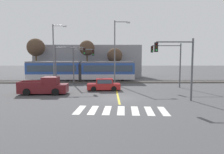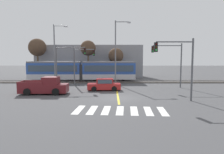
{
  "view_description": "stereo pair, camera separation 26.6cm",
  "coord_description": "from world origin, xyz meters",
  "views": [
    {
      "loc": [
        -0.9,
        -20.28,
        4.04
      ],
      "look_at": [
        -0.57,
        6.56,
        1.6
      ],
      "focal_mm": 32.0,
      "sensor_mm": 36.0,
      "label": 1
    },
    {
      "loc": [
        -0.63,
        -20.29,
        4.04
      ],
      "look_at": [
        -0.57,
        6.56,
        1.6
      ],
      "focal_mm": 32.0,
      "sensor_mm": 36.0,
      "label": 2
    }
  ],
  "objects": [
    {
      "name": "street_lamp_west",
      "position": [
        -9.56,
        11.53,
        5.31
      ],
      "size": [
        2.24,
        0.28,
        9.42
      ],
      "color": "slate",
      "rests_on": "ground"
    },
    {
      "name": "rail_near",
      "position": [
        0.0,
        13.85,
        0.23
      ],
      "size": [
        120.0,
        0.08,
        0.1
      ],
      "primitive_type": "cube",
      "color": "#939399",
      "rests_on": "track_bed"
    },
    {
      "name": "crosswalk_stripe_6",
      "position": [
        3.29,
        -5.16,
        0.0
      ],
      "size": [
        0.76,
        2.83,
        0.01
      ],
      "primitive_type": "cube",
      "rotation": [
        0.0,
        0.0,
        -0.07
      ],
      "color": "silver",
      "rests_on": "ground"
    },
    {
      "name": "bare_tree_far_west",
      "position": [
        -15.44,
        19.58,
        6.27
      ],
      "size": [
        3.5,
        3.5,
        8.06
      ],
      "color": "brown",
      "rests_on": "ground"
    },
    {
      "name": "crosswalk_stripe_0",
      "position": [
        -3.29,
        -4.68,
        0.0
      ],
      "size": [
        0.76,
        2.83,
        0.01
      ],
      "primitive_type": "cube",
      "rotation": [
        0.0,
        0.0,
        -0.07
      ],
      "color": "silver",
      "rests_on": "ground"
    },
    {
      "name": "crosswalk_stripe_4",
      "position": [
        1.1,
        -5.0,
        0.0
      ],
      "size": [
        0.76,
        2.83,
        0.01
      ],
      "primitive_type": "cube",
      "rotation": [
        0.0,
        0.0,
        -0.07
      ],
      "color": "silver",
      "rests_on": "ground"
    },
    {
      "name": "bare_tree_east",
      "position": [
        0.14,
        19.77,
        4.65
      ],
      "size": [
        3.03,
        3.03,
        6.21
      ],
      "color": "brown",
      "rests_on": "ground"
    },
    {
      "name": "sedan_crossing",
      "position": [
        -1.64,
        5.19,
        0.7
      ],
      "size": [
        4.28,
        2.08,
        1.52
      ],
      "color": "#B22323",
      "rests_on": "ground"
    },
    {
      "name": "traffic_light_mid_left",
      "position": [
        -6.92,
        7.46,
        4.01
      ],
      "size": [
        4.25,
        0.38,
        6.0
      ],
      "color": "#515459",
      "rests_on": "ground"
    },
    {
      "name": "traffic_light_mid_right",
      "position": [
        7.59,
        7.56,
        4.17
      ],
      "size": [
        4.25,
        0.38,
        6.2
      ],
      "color": "#515459",
      "rests_on": "ground"
    },
    {
      "name": "traffic_light_far_left",
      "position": [
        -5.3,
        10.1,
        3.88
      ],
      "size": [
        3.25,
        0.38,
        5.94
      ],
      "color": "#515459",
      "rests_on": "ground"
    },
    {
      "name": "rail_far",
      "position": [
        0.0,
        15.29,
        0.23
      ],
      "size": [
        120.0,
        0.08,
        0.1
      ],
      "primitive_type": "cube",
      "color": "#939399",
      "rests_on": "track_bed"
    },
    {
      "name": "traffic_light_near_right",
      "position": [
        5.75,
        -1.3,
        4.0
      ],
      "size": [
        3.75,
        0.38,
        5.98
      ],
      "color": "#515459",
      "rests_on": "ground"
    },
    {
      "name": "light_rail_tram",
      "position": [
        -5.9,
        14.57,
        2.05
      ],
      "size": [
        18.5,
        2.64,
        3.43
      ],
      "color": "#B7BAC1",
      "rests_on": "track_bed"
    },
    {
      "name": "track_bed",
      "position": [
        0.0,
        14.57,
        0.09
      ],
      "size": [
        120.0,
        4.0,
        0.18
      ],
      "primitive_type": "cube",
      "color": "#4C4742",
      "rests_on": "ground"
    },
    {
      "name": "crosswalk_stripe_5",
      "position": [
        2.19,
        -5.08,
        0.0
      ],
      "size": [
        0.76,
        2.83,
        0.01
      ],
      "primitive_type": "cube",
      "rotation": [
        0.0,
        0.0,
        -0.07
      ],
      "color": "silver",
      "rests_on": "ground"
    },
    {
      "name": "lane_centre_line",
      "position": [
        0.0,
        4.83,
        0.0
      ],
      "size": [
        0.2,
        15.49,
        0.01
      ],
      "primitive_type": "cube",
      "color": "gold",
      "rests_on": "ground"
    },
    {
      "name": "pickup_truck",
      "position": [
        -8.36,
        2.53,
        0.84
      ],
      "size": [
        5.45,
        2.34,
        1.98
      ],
      "color": "maroon",
      "rests_on": "ground"
    },
    {
      "name": "crosswalk_stripe_2",
      "position": [
        -1.1,
        -4.84,
        0.0
      ],
      "size": [
        0.76,
        2.83,
        0.01
      ],
      "primitive_type": "cube",
      "rotation": [
        0.0,
        0.0,
        -0.07
      ],
      "color": "silver",
      "rests_on": "ground"
    },
    {
      "name": "crosswalk_stripe_3",
      "position": [
        0.0,
        -4.92,
        0.0
      ],
      "size": [
        0.76,
        2.83,
        0.01
      ],
      "primitive_type": "cube",
      "rotation": [
        0.0,
        0.0,
        -0.07
      ],
      "color": "silver",
      "rests_on": "ground"
    },
    {
      "name": "crosswalk_stripe_1",
      "position": [
        -2.19,
        -4.76,
        0.0
      ],
      "size": [
        0.76,
        2.83,
        0.01
      ],
      "primitive_type": "cube",
      "rotation": [
        0.0,
        0.0,
        -0.07
      ],
      "color": "silver",
      "rests_on": "ground"
    },
    {
      "name": "ground_plane",
      "position": [
        0.0,
        0.0,
        0.0
      ],
      "size": [
        200.0,
        200.0,
        0.0
      ],
      "primitive_type": "plane",
      "color": "#474749"
    },
    {
      "name": "street_lamp_centre",
      "position": [
        0.12,
        11.1,
        5.6
      ],
      "size": [
        2.47,
        0.28,
        9.94
      ],
      "color": "slate",
      "rests_on": "ground"
    },
    {
      "name": "bare_tree_west",
      "position": [
        -5.34,
        19.23,
        6.1
      ],
      "size": [
        3.01,
        3.01,
        7.67
      ],
      "color": "brown",
      "rests_on": "ground"
    },
    {
      "name": "building_backdrop_far",
      "position": [
        -5.62,
        24.83,
        3.49
      ],
      "size": [
        23.02,
        6.0,
        6.99
      ],
      "primitive_type": "cube",
      "color": "gray",
      "rests_on": "ground"
    }
  ]
}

